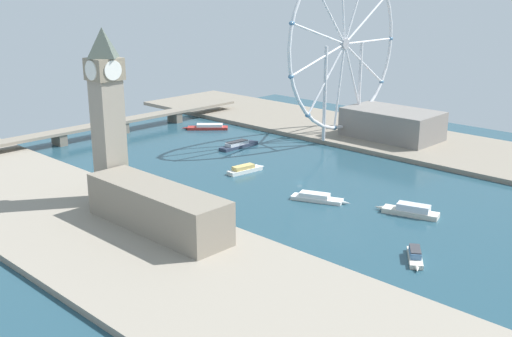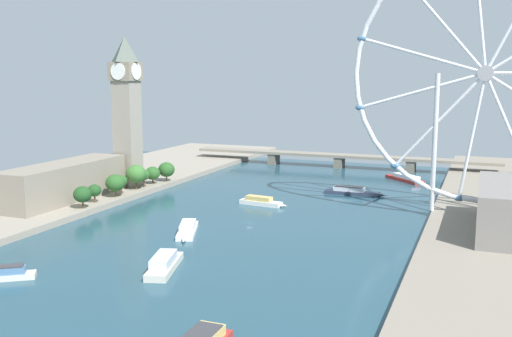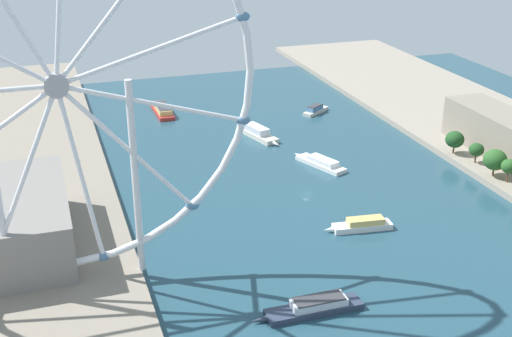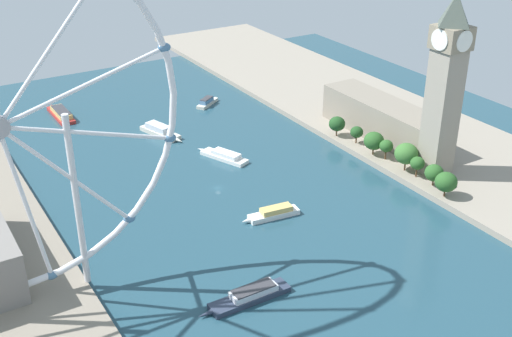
# 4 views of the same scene
# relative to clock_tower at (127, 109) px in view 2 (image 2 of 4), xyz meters

# --- Properties ---
(ground_plane) EXTENTS (418.56, 418.56, 0.00)m
(ground_plane) POSITION_rel_clock_tower_xyz_m (97.32, -45.77, -48.99)
(ground_plane) COLOR #234756
(riverbank_left) EXTENTS (90.00, 520.00, 3.00)m
(riverbank_left) POSITION_rel_clock_tower_xyz_m (-26.96, -45.77, -47.49)
(riverbank_left) COLOR gray
(riverbank_left) RESTS_ON ground_plane
(clock_tower) EXTENTS (15.75, 15.75, 88.32)m
(clock_tower) POSITION_rel_clock_tower_xyz_m (0.00, 0.00, 0.00)
(clock_tower) COLOR gray
(clock_tower) RESTS_ON riverbank_left
(parliament_block) EXTENTS (22.00, 80.75, 19.97)m
(parliament_block) POSITION_rel_clock_tower_xyz_m (-8.05, -48.37, -36.00)
(parliament_block) COLOR gray
(parliament_block) RESTS_ON riverbank_left
(tree_row_embankment) EXTENTS (13.93, 91.61, 14.49)m
(tree_row_embankment) POSITION_rel_clock_tower_xyz_m (11.94, -14.49, -38.22)
(tree_row_embankment) COLOR #513823
(tree_row_embankment) RESTS_ON riverbank_left
(ferris_wheel) EXTENTS (124.35, 3.20, 128.48)m
(ferris_wheel) POSITION_rel_clock_tower_xyz_m (197.41, -1.42, 20.26)
(ferris_wheel) COLOR silver
(ferris_wheel) RESTS_ON riverbank_right
(river_bridge) EXTENTS (230.56, 13.88, 10.03)m
(river_bridge) POSITION_rel_clock_tower_xyz_m (97.32, 134.62, -41.06)
(river_bridge) COLOR gray
(river_bridge) RESTS_ON ground_plane
(tour_boat_0) EXTENTS (17.19, 31.61, 4.31)m
(tour_boat_0) POSITION_rel_clock_tower_xyz_m (78.86, -73.06, -47.24)
(tour_boat_0) COLOR white
(tour_boat_0) RESTS_ON ground_plane
(tour_boat_1) EXTENTS (36.90, 7.51, 4.93)m
(tour_boat_1) POSITION_rel_clock_tower_xyz_m (128.32, 36.68, -47.03)
(tour_boat_1) COLOR #2D384C
(tour_boat_1) RESTS_ON ground_plane
(tour_boat_2) EXTENTS (20.99, 16.02, 4.89)m
(tour_boat_2) POSITION_rel_clock_tower_xyz_m (49.52, -148.82, -47.05)
(tour_boat_2) COLOR beige
(tour_boat_2) RESTS_ON ground_plane
(tour_boat_3) EXTENTS (15.17, 32.62, 5.90)m
(tour_boat_3) POSITION_rel_clock_tower_xyz_m (94.83, -120.00, -46.61)
(tour_boat_3) COLOR beige
(tour_boat_3) RESTS_ON ground_plane
(tour_boat_4) EXTENTS (27.71, 8.91, 4.71)m
(tour_boat_4) POSITION_rel_clock_tower_xyz_m (89.05, -8.83, -47.04)
(tour_boat_4) COLOR white
(tour_boat_4) RESTS_ON ground_plane
(tour_boat_5) EXTENTS (29.74, 29.76, 4.31)m
(tour_boat_5) POSITION_rel_clock_tower_xyz_m (151.06, 94.56, -47.18)
(tour_boat_5) COLOR #B22D28
(tour_boat_5) RESTS_ON ground_plane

